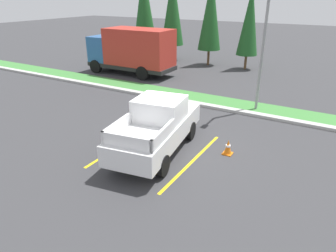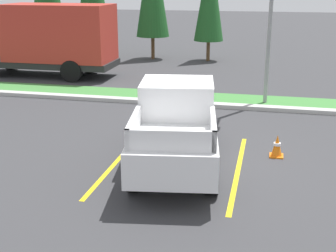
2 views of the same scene
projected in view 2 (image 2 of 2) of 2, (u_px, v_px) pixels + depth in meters
name	position (u px, v px, depth m)	size (l,w,h in m)	color
ground_plane	(188.00, 155.00, 12.28)	(120.00, 120.00, 0.00)	#38383A
parking_line_near	(118.00, 160.00, 11.94)	(0.12, 4.80, 0.01)	yellow
parking_line_far	(238.00, 170.00, 11.29)	(0.12, 4.80, 0.01)	yellow
curb_strip	(212.00, 105.00, 16.90)	(56.00, 0.40, 0.15)	#B2B2AD
grass_median	(216.00, 99.00, 17.94)	(56.00, 1.80, 0.06)	#42843D
pickup_truck_main	(177.00, 125.00, 11.35)	(2.68, 5.45, 2.10)	black
cargo_truck_distant	(47.00, 38.00, 21.89)	(6.81, 2.52, 3.40)	black
traffic_cone	(277.00, 146.00, 12.10)	(0.36, 0.36, 0.60)	orange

